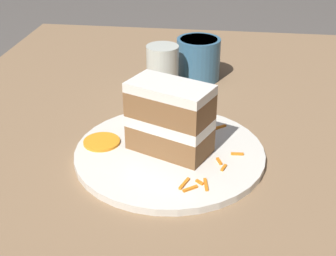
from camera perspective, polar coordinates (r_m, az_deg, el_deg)
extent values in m
plane|color=#4C4742|center=(0.76, 0.73, -3.19)|extent=(6.00, 6.00, 0.00)
cube|color=#846647|center=(0.75, 0.74, -2.20)|extent=(1.17, 0.88, 0.03)
cylinder|color=silver|center=(0.70, 0.00, -3.04)|extent=(0.28, 0.28, 0.01)
cube|color=brown|center=(0.68, 0.43, -1.30)|extent=(0.10, 0.13, 0.04)
cube|color=white|center=(0.67, 0.43, 0.69)|extent=(0.10, 0.13, 0.02)
cube|color=brown|center=(0.66, 0.44, 2.76)|extent=(0.10, 0.13, 0.04)
cube|color=white|center=(0.65, 0.45, 4.79)|extent=(0.10, 0.13, 0.01)
ellipsoid|color=white|center=(0.77, -2.08, 2.50)|extent=(0.05, 0.05, 0.04)
cylinder|color=orange|center=(0.72, -8.09, -1.68)|extent=(0.06, 0.06, 0.00)
cube|color=orange|center=(0.62, 2.00, -6.78)|extent=(0.03, 0.01, 0.00)
cube|color=orange|center=(0.62, 4.64, -6.88)|extent=(0.03, 0.01, 0.00)
cube|color=orange|center=(0.76, 6.34, 0.11)|extent=(0.02, 0.02, 0.00)
cube|color=orange|center=(0.67, 6.26, -4.04)|extent=(0.02, 0.01, 0.00)
cube|color=orange|center=(0.76, 0.45, 0.46)|extent=(0.02, 0.01, 0.00)
cube|color=orange|center=(0.69, 8.45, -3.14)|extent=(0.01, 0.02, 0.00)
cube|color=orange|center=(0.61, 2.73, -7.39)|extent=(0.02, 0.02, 0.00)
cube|color=orange|center=(0.66, 6.81, -4.82)|extent=(0.02, 0.01, 0.00)
cube|color=orange|center=(0.62, 3.88, -6.61)|extent=(0.01, 0.01, 0.00)
cylinder|color=beige|center=(0.89, -0.66, 7.23)|extent=(0.06, 0.06, 0.09)
cylinder|color=silver|center=(0.90, -0.65, 5.50)|extent=(0.05, 0.05, 0.03)
cylinder|color=#386684|center=(0.95, 3.70, 8.39)|extent=(0.09, 0.09, 0.08)
cylinder|color=#382314|center=(0.94, 3.77, 10.42)|extent=(0.07, 0.07, 0.01)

